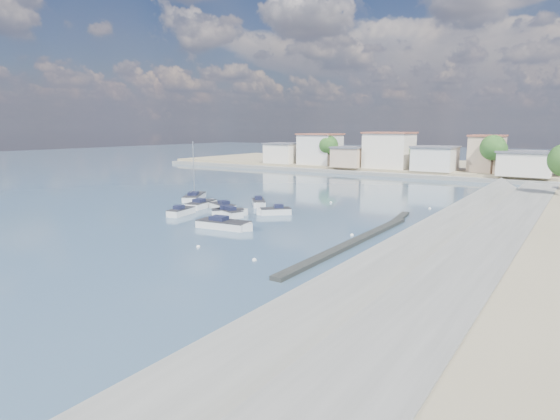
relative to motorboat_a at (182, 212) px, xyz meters
name	(u,v)px	position (x,y,z in m)	size (l,w,h in m)	color
ground	(394,198)	(17.28, 28.07, -0.38)	(400.00, 400.00, 0.00)	#2D425A
seawall_walkway	(492,245)	(35.78, 1.07, 0.52)	(5.00, 90.00, 1.80)	slate
breakwater	(364,237)	(24.18, 0.76, -0.21)	(2.00, 31.02, 0.35)	black
far_shore_land	(469,169)	(17.28, 80.07, 0.32)	(160.00, 40.00, 1.40)	gray
far_shore_quay	(447,178)	(17.28, 59.07, 0.02)	(160.00, 2.50, 0.80)	slate
far_town	(509,156)	(27.99, 64.99, 4.56)	(113.01, 12.80, 8.35)	#ECDFC6
shore_trees	(489,152)	(25.62, 56.19, 5.84)	(74.56, 38.32, 7.92)	#38281E
motorboat_a	(182,212)	(0.00, 0.00, 0.00)	(2.32, 4.62, 1.48)	silver
motorboat_b	(230,212)	(5.32, 2.87, 0.00)	(4.04, 3.86, 1.48)	silver
motorboat_c	(228,213)	(5.33, 2.49, 0.00)	(4.80, 2.96, 1.48)	silver
motorboat_d	(274,212)	(9.52, 6.48, 0.00)	(3.87, 3.74, 1.48)	silver
motorboat_e	(202,204)	(-1.80, 5.59, 0.00)	(3.07, 5.85, 1.48)	silver
motorboat_f	(221,207)	(1.62, 5.61, 0.00)	(4.97, 3.28, 1.48)	silver
motorboat_g	(259,203)	(4.10, 10.65, 0.00)	(4.02, 4.33, 1.48)	silver
motorboat_h	(226,225)	(9.82, -3.14, 0.00)	(6.66, 3.05, 1.48)	silver
sailboat	(195,197)	(-7.49, 10.10, 0.03)	(5.27, 6.82, 9.00)	silver
mooring_buoys	(342,228)	(20.31, 3.73, -0.33)	(19.37, 33.14, 0.37)	white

